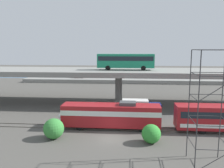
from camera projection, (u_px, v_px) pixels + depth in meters
The scene contains 16 objects.
ground_plane at pixel (110, 138), 31.55m from camera, with size 260.00×260.00×0.00m, color #4C4944.
rail_strip_near at pixel (112, 130), 34.73m from camera, with size 110.00×0.12×0.12m, color #59544C.
rail_strip_far at pixel (113, 126), 36.23m from camera, with size 110.00×0.12×0.12m, color #59544C.
train_locomotive at pixel (106, 114), 35.23m from camera, with size 15.76×3.04×4.18m.
highway_overpass at pixel (119, 73), 50.19m from camera, with size 96.00×12.63×7.45m.
transit_bus_on_overpass at pixel (126, 60), 49.50m from camera, with size 12.00×2.68×3.40m.
service_truck_west at pixel (140, 108), 41.24m from camera, with size 6.80×2.46×3.04m.
scaffolding_tower at pixel (211, 106), 23.43m from camera, with size 3.55×3.55×12.02m.
pier_parking_lot at pixel (124, 79), 85.61m from camera, with size 70.85×13.81×1.27m, color gray.
parked_car_0 at pixel (142, 76), 85.39m from camera, with size 4.52×1.86×1.50m.
parked_car_1 at pixel (101, 75), 88.25m from camera, with size 4.57×1.93×1.50m.
parked_car_2 at pixel (79, 76), 84.61m from camera, with size 4.10×1.82×1.50m.
parked_car_3 at pixel (198, 77), 82.23m from camera, with size 4.12×1.99×1.50m.
harbor_water at pixel (125, 74), 108.35m from camera, with size 140.00×36.00×0.01m, color #385B7A.
shrub_left at pixel (54, 129), 31.26m from camera, with size 2.77×2.77×2.77m, color #348236.
shrub_right at pixel (151, 134), 29.83m from camera, with size 2.46×2.46×2.46m, color #2F8931.
Camera 1 is at (2.71, -29.91, 12.16)m, focal length 37.30 mm.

